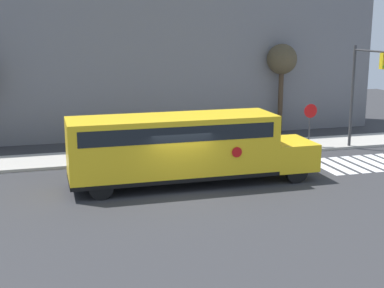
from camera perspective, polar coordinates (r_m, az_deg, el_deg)
name	(u,v)px	position (r m, az deg, el deg)	size (l,w,h in m)	color
ground_plane	(181,192)	(22.37, -1.23, -5.11)	(60.00, 60.00, 0.00)	#333335
sidewalk_strip	(150,155)	(28.46, -4.52, -1.13)	(44.00, 3.00, 0.15)	#B2ADA3
building_backdrop	(128,40)	(34.07, -6.88, 10.91)	(32.00, 4.00, 11.73)	slate
crosswalk_stripes	(361,164)	(28.10, 17.60, -2.02)	(4.70, 3.20, 0.01)	white
school_bus	(182,146)	(22.92, -1.03, -0.17)	(10.82, 2.57, 3.03)	yellow
stop_sign	(310,119)	(30.49, 12.48, 2.66)	(0.78, 0.10, 2.53)	#38383A
traffic_light	(362,83)	(30.14, 17.67, 6.18)	(0.28, 2.81, 5.74)	#38383A
tree_far_sidewalk	(282,61)	(34.46, 9.56, 8.69)	(1.90, 1.90, 5.66)	#423323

